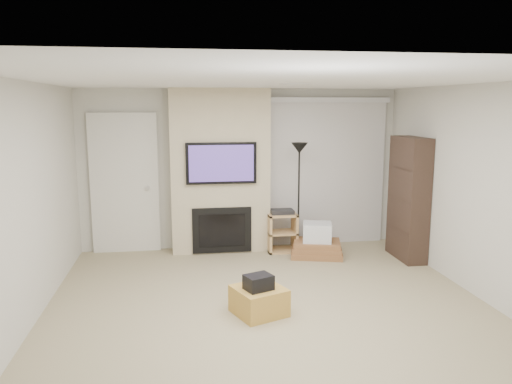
{
  "coord_description": "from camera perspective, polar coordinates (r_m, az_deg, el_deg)",
  "views": [
    {
      "loc": [
        -0.96,
        -5.03,
        2.26
      ],
      "look_at": [
        0.0,
        1.2,
        1.15
      ],
      "focal_mm": 35.0,
      "sensor_mm": 36.0,
      "label": 1
    }
  ],
  "objects": [
    {
      "name": "wall_right",
      "position": [
        6.19,
        25.39,
        -0.38
      ],
      "size": [
        0.0,
        5.5,
        2.5
      ],
      "primitive_type": "cube",
      "rotation": [
        1.57,
        0.0,
        1.57
      ],
      "color": "beige",
      "rests_on": "ground"
    },
    {
      "name": "vertical_blinds",
      "position": [
        8.14,
        8.18,
        2.92
      ],
      "size": [
        1.98,
        0.1,
        2.37
      ],
      "color": "silver",
      "rests_on": "floor"
    },
    {
      "name": "wall_left",
      "position": [
        5.36,
        -25.3,
        -1.84
      ],
      "size": [
        0.0,
        5.5,
        2.5
      ],
      "primitive_type": "cube",
      "rotation": [
        1.57,
        0.0,
        1.57
      ],
      "color": "beige",
      "rests_on": "ground"
    },
    {
      "name": "hvac_vent",
      "position": [
        5.99,
        4.47,
        12.22
      ],
      "size": [
        0.35,
        0.18,
        0.01
      ],
      "primitive_type": "cube",
      "color": "silver",
      "rests_on": "ceiling"
    },
    {
      "name": "av_stand",
      "position": [
        7.77,
        2.97,
        -4.29
      ],
      "size": [
        0.45,
        0.38,
        0.66
      ],
      "color": "tan",
      "rests_on": "floor"
    },
    {
      "name": "bookshelf",
      "position": [
        7.63,
        17.03,
        -0.73
      ],
      "size": [
        0.3,
        0.8,
        1.8
      ],
      "color": "#2E2019",
      "rests_on": "floor"
    },
    {
      "name": "floor_lamp",
      "position": [
        7.54,
        4.95,
        2.9
      ],
      "size": [
        0.25,
        0.25,
        1.7
      ],
      "color": "black",
      "rests_on": "floor"
    },
    {
      "name": "ceiling",
      "position": [
        5.13,
        2.08,
        12.66
      ],
      "size": [
        5.0,
        5.5,
        0.0
      ],
      "primitive_type": "cube",
      "color": "white",
      "rests_on": "wall_back"
    },
    {
      "name": "black_bag",
      "position": [
        5.43,
        0.29,
        -10.27
      ],
      "size": [
        0.34,
        0.31,
        0.16
      ],
      "primitive_type": "cube",
      "rotation": [
        0.0,
        0.0,
        0.38
      ],
      "color": "black",
      "rests_on": "ottoman"
    },
    {
      "name": "wall_back",
      "position": [
        7.91,
        -1.7,
        2.64
      ],
      "size": [
        5.0,
        0.0,
        2.5
      ],
      "primitive_type": "cube",
      "rotation": [
        1.57,
        0.0,
        0.0
      ],
      "color": "beige",
      "rests_on": "ground"
    },
    {
      "name": "wall_front",
      "position": [
        2.67,
        13.26,
        -12.48
      ],
      "size": [
        5.0,
        0.0,
        2.5
      ],
      "primitive_type": "cube",
      "rotation": [
        1.57,
        0.0,
        0.0
      ],
      "color": "beige",
      "rests_on": "ground"
    },
    {
      "name": "floor",
      "position": [
        5.6,
        1.92,
        -13.83
      ],
      "size": [
        5.0,
        5.5,
        0.0
      ],
      "primitive_type": "cube",
      "color": "tan",
      "rests_on": "ground"
    },
    {
      "name": "box_stack",
      "position": [
        7.61,
        6.98,
        -5.85
      ],
      "size": [
        0.88,
        0.75,
        0.51
      ],
      "color": "brown",
      "rests_on": "floor"
    },
    {
      "name": "ottoman",
      "position": [
        5.56,
        0.34,
        -12.32
      ],
      "size": [
        0.65,
        0.65,
        0.3
      ],
      "primitive_type": "cube",
      "rotation": [
        0.0,
        0.0,
        0.38
      ],
      "color": "#BD8F3C",
      "rests_on": "floor"
    },
    {
      "name": "entry_door",
      "position": [
        7.88,
        -14.76,
        0.85
      ],
      "size": [
        1.02,
        0.11,
        2.14
      ],
      "color": "silver",
      "rests_on": "floor"
    },
    {
      "name": "fireplace_wall",
      "position": [
        7.67,
        -4.11,
        2.28
      ],
      "size": [
        1.5,
        0.47,
        2.5
      ],
      "color": "#C4B592",
      "rests_on": "floor"
    }
  ]
}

